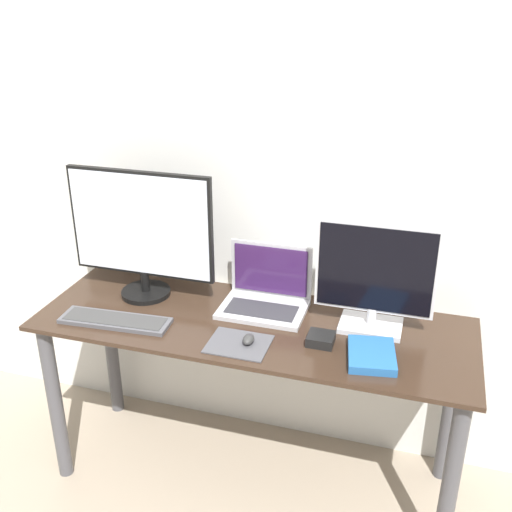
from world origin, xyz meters
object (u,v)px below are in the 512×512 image
object	(u,v)px
monitor_left	(141,231)
mouse	(249,339)
monitor_right	(375,277)
laptop	(266,293)
book	(372,355)
power_brick	(321,339)
keyboard	(115,320)

from	to	relation	value
monitor_left	mouse	xyz separation A→B (m)	(0.53, -0.25, -0.26)
monitor_left	monitor_right	distance (m)	0.95
monitor_left	mouse	size ratio (longest dim) A/B	9.45
mouse	monitor_left	bearing A→B (deg)	154.96
monitor_left	laptop	world-z (taller)	monitor_left
book	power_brick	world-z (taller)	power_brick
laptop	power_brick	xyz separation A→B (m)	(0.27, -0.21, -0.04)
mouse	monitor_right	bearing A→B (deg)	31.25
monitor_right	keyboard	size ratio (longest dim) A/B	1.01
monitor_right	laptop	size ratio (longest dim) A/B	1.30
keyboard	book	distance (m)	0.98
monitor_right	mouse	size ratio (longest dim) A/B	6.80
mouse	laptop	bearing A→B (deg)	93.52
monitor_right	keyboard	bearing A→B (deg)	-165.32
monitor_right	mouse	distance (m)	0.52
laptop	monitor_right	bearing A→B (deg)	-6.26
keyboard	power_brick	distance (m)	0.80
book	monitor_left	bearing A→B (deg)	167.63
keyboard	mouse	bearing A→B (deg)	0.03
book	laptop	bearing A→B (deg)	150.37
laptop	keyboard	world-z (taller)	laptop
monitor_right	keyboard	xyz separation A→B (m)	(-0.95, -0.25, -0.20)
monitor_left	mouse	distance (m)	0.65
monitor_right	book	bearing A→B (deg)	-82.33
book	keyboard	bearing A→B (deg)	-177.89
book	power_brick	size ratio (longest dim) A/B	2.42
keyboard	book	xyz separation A→B (m)	(0.98, 0.04, 0.01)
mouse	book	distance (m)	0.44
monitor_left	keyboard	xyz separation A→B (m)	(-0.01, -0.25, -0.28)
laptop	keyboard	distance (m)	0.60
mouse	book	bearing A→B (deg)	4.67
monitor_left	power_brick	distance (m)	0.84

